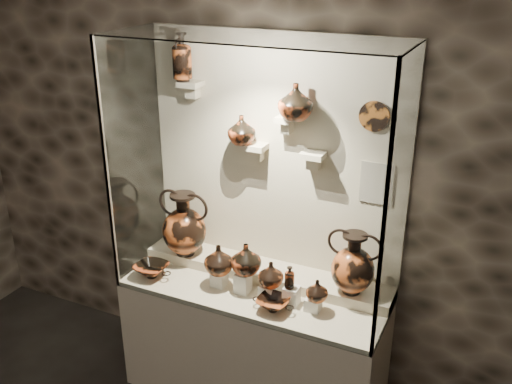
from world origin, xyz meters
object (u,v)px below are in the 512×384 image
jug_e (317,290)px  amphora_right (353,263)px  jug_b (246,259)px  ovoid_vase_b (296,102)px  amphora_left (184,224)px  lekythos_small (290,276)px  lekythos_tall (182,55)px  kylix_left (152,269)px  jug_a (219,260)px  ovoid_vase_a (242,130)px  kylix_right (273,303)px  jug_c (271,274)px

jug_e → amphora_right: bearing=61.8°
jug_b → ovoid_vase_b: ovoid_vase_b is taller
amphora_left → lekythos_small: (0.84, -0.18, -0.09)m
lekythos_small → lekythos_tall: bearing=175.6°
amphora_right → kylix_left: (-1.27, -0.28, -0.21)m
amphora_left → jug_a: bearing=-50.4°
lekythos_small → ovoid_vase_a: ovoid_vase_a is taller
lekythos_small → kylix_left: 0.96m
lekythos_small → kylix_left: lekythos_small is taller
jug_e → kylix_right: (-0.24, -0.09, -0.10)m
ovoid_vase_a → jug_b: bearing=-80.0°
ovoid_vase_a → jug_c: bearing=-59.1°
amphora_left → amphora_right: (1.17, 0.02, -0.03)m
jug_b → ovoid_vase_a: (-0.14, 0.24, 0.75)m
jug_c → ovoid_vase_b: ovoid_vase_b is taller
ovoid_vase_a → ovoid_vase_b: ovoid_vase_b is taller
jug_e → kylix_left: jug_e is taller
amphora_left → amphora_right: bearing=-23.2°
jug_c → jug_e: 0.31m
kylix_right → amphora_left: bearing=161.9°
jug_e → lekythos_tall: (-1.04, 0.28, 1.25)m
lekythos_small → ovoid_vase_b: ovoid_vase_b is taller
jug_c → jug_e: size_ratio=1.19×
kylix_right → lekythos_tall: size_ratio=0.76×
jug_b → ovoid_vase_a: size_ratio=1.11×
jug_a → kylix_right: 0.45m
jug_a → jug_e: 0.66m
jug_c → kylix_left: size_ratio=0.59×
lekythos_small → lekythos_tall: size_ratio=0.49×
amphora_right → jug_e: size_ratio=2.87×
jug_c → lekythos_tall: bearing=-179.5°
ovoid_vase_a → ovoid_vase_b: size_ratio=0.85×
jug_c → jug_b: bearing=-163.8°
kylix_left → ovoid_vase_a: (0.50, 0.35, 0.92)m
jug_e → kylix_right: 0.27m
jug_c → kylix_left: jug_c is taller
ovoid_vase_a → kylix_left: bearing=-165.5°
amphora_right → ovoid_vase_a: ovoid_vase_a is taller
jug_b → jug_c: bearing=-27.8°
amphora_left → amphora_right: size_ratio=1.13×
jug_b → jug_c: (0.18, -0.01, -0.06)m
lekythos_small → kylix_left: bearing=-161.1°
jug_b → lekythos_small: 0.31m
jug_e → ovoid_vase_b: (-0.27, 0.25, 1.05)m
amphora_right → jug_e: (-0.15, -0.20, -0.12)m
amphora_right → ovoid_vase_a: 1.05m
amphora_left → lekythos_tall: 1.11m
amphora_left → kylix_left: size_ratio=1.61×
kylix_right → ovoid_vase_a: (-0.38, 0.36, 0.93)m
jug_c → kylix_right: size_ratio=0.65×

